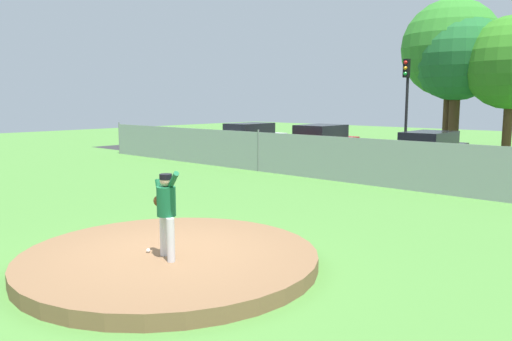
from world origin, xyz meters
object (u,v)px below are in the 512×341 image
Objects in this scene: parked_car_red at (320,144)px; traffic_light_near at (406,91)px; pitcher_youth at (166,207)px; baseball at (148,251)px; parked_car_charcoal at (428,152)px; parked_car_white at (249,139)px.

parked_car_red is 0.84× the size of traffic_light_near.
pitcher_youth is at bearing -75.69° from traffic_light_near.
parked_car_charcoal is at bearing 95.61° from baseball.
baseball is at bearing -65.55° from parked_car_red.
pitcher_youth is 0.33× the size of parked_car_white.
baseball is 0.01× the size of traffic_light_near.
traffic_light_near reaches higher than baseball.
pitcher_youth is at bearing -82.49° from parked_car_charcoal.
pitcher_youth reaches higher than baseball.
parked_car_charcoal is 1.00× the size of parked_car_white.
pitcher_youth is 19.14m from parked_car_white.
traffic_light_near reaches higher than parked_car_red.
traffic_light_near reaches higher than parked_car_white.
pitcher_youth is 20.93× the size of baseball.
parked_car_red is (-6.83, 15.02, 0.54)m from baseball.
baseball is 0.02× the size of parked_car_charcoal.
parked_car_white is at bearing 128.80° from pitcher_youth.
parked_car_white is (-11.99, 14.91, -0.34)m from pitcher_youth.
parked_car_red is at bearing 116.07° from pitcher_youth.
baseball is at bearing -77.19° from traffic_light_near.
parked_car_charcoal is 5.08m from traffic_light_near.
pitcher_youth is 0.37× the size of parked_car_red.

